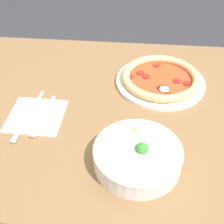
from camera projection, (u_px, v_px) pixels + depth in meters
dining_table at (124, 136)px, 1.01m from camera, size 1.17×0.80×0.77m
pizza at (161, 79)px, 1.01m from camera, size 0.29×0.29×0.04m
bowl at (138, 155)px, 0.75m from camera, size 0.22×0.22×0.07m
napkin at (36, 116)px, 0.90m from camera, size 0.16×0.16×0.00m
fork at (44, 115)px, 0.90m from camera, size 0.03×0.18×0.00m
knife at (31, 112)px, 0.91m from camera, size 0.03×0.23×0.01m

